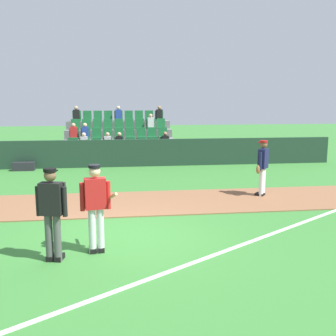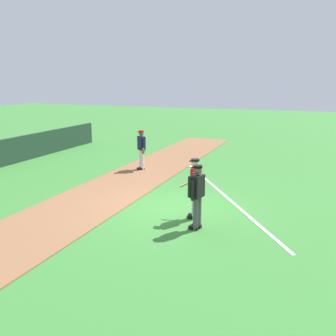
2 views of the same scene
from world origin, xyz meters
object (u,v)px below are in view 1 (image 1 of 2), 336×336
at_px(umpire_home_plate, 52,209).
at_px(runner_navy_jersey, 263,166).
at_px(equipment_bag, 24,166).
at_px(batter_red_jersey, 96,205).

relative_size(umpire_home_plate, runner_navy_jersey, 1.00).
bearing_deg(umpire_home_plate, runner_navy_jersey, 37.17).
bearing_deg(equipment_bag, batter_red_jersey, -69.97).
bearing_deg(runner_navy_jersey, umpire_home_plate, -142.83).
xyz_separation_m(umpire_home_plate, equipment_bag, (-2.79, 10.09, -0.82)).
relative_size(batter_red_jersey, equipment_bag, 1.96).
bearing_deg(batter_red_jersey, runner_navy_jersey, 39.22).
bearing_deg(umpire_home_plate, batter_red_jersey, 21.36).
relative_size(umpire_home_plate, equipment_bag, 1.96).
distance_m(runner_navy_jersey, equipment_bag, 10.28).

